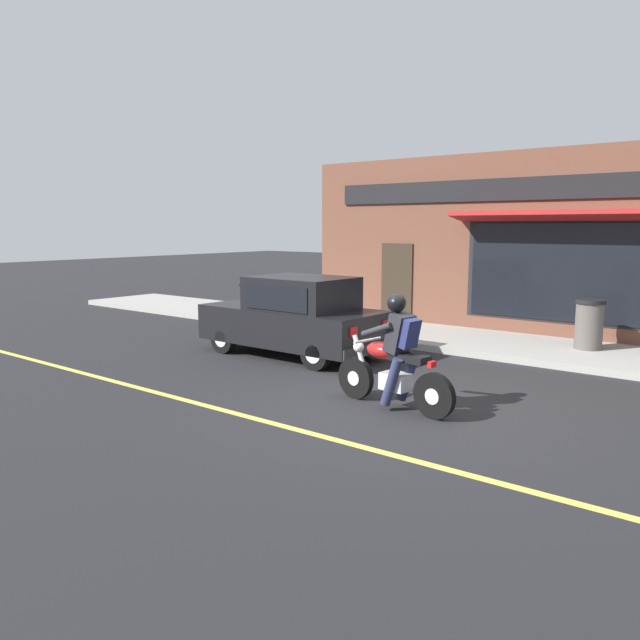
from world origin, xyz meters
name	(u,v)px	position (x,y,z in m)	size (l,w,h in m)	color
ground_plane	(400,404)	(0.00, 0.00, 0.00)	(80.00, 80.00, 0.00)	black
sidewalk_curb	(399,332)	(4.90, 3.00, 0.07)	(2.60, 22.00, 0.14)	#9E9B93
lane_stripe	(167,395)	(-1.80, 3.00, 0.00)	(0.12, 19.80, 0.01)	#D1C64C
storefront_building	(519,245)	(6.42, 0.81, 2.11)	(1.25, 10.91, 4.20)	brown
motorcycle_with_rider	(395,361)	(-0.23, -0.03, 0.68)	(0.62, 2.02, 1.62)	black
car_hatchback	(294,317)	(1.64, 3.42, 0.77)	(1.67, 3.79, 1.57)	black
trash_bin	(589,324)	(5.20, -1.14, 0.64)	(0.56, 0.56, 0.98)	#514C47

